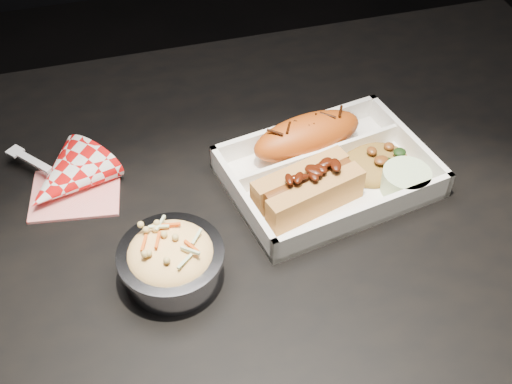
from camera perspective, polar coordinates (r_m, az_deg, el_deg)
The scene contains 8 objects.
dining_table at distance 0.85m, azimuth -1.80°, elevation -7.01°, with size 1.20×0.80×0.75m.
food_tray at distance 0.82m, azimuth 6.36°, elevation 1.49°, with size 0.28×0.22×0.04m.
fried_pastry at distance 0.84m, azimuth 4.58°, elevation 5.01°, with size 0.15×0.06×0.05m, color #B24911.
hotdog at distance 0.78m, azimuth 4.63°, elevation 0.45°, with size 0.14×0.09×0.06m.
fried_rice_mound at distance 0.84m, azimuth 10.66°, elevation 2.97°, with size 0.10×0.08×0.03m, color olive.
cupcake_liner at distance 0.82m, azimuth 13.15°, elevation 0.96°, with size 0.06×0.06×0.03m, color beige.
foil_coleslaw_cup at distance 0.71m, azimuth -7.54°, elevation -5.96°, with size 0.12×0.12×0.07m.
napkin_fork at distance 0.84m, azimuth -16.63°, elevation 0.97°, with size 0.15×0.16×0.10m.
Camera 1 is at (-0.11, -0.50, 1.33)m, focal length 45.00 mm.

